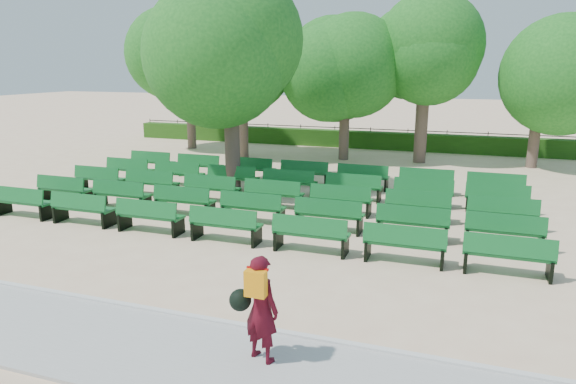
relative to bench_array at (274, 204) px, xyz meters
The scene contains 9 objects.
ground 1.23m from the bench_array, 106.79° to the right, with size 120.00×120.00×0.00m, color beige.
paving 8.58m from the bench_array, 92.36° to the right, with size 30.00×2.20×0.06m, color #AEADA9.
curb 7.43m from the bench_array, 92.73° to the right, with size 30.00×0.12×0.10m, color silver.
hedge 12.84m from the bench_array, 91.58° to the left, with size 26.00×0.70×0.90m, color #245115.
fence 13.23m from the bench_array, 91.53° to the left, with size 26.00×0.10×1.02m, color black, non-canonical shape.
tree_line 8.84m from the bench_array, 92.29° to the left, with size 21.80×6.80×7.04m, color #227220, non-canonical shape.
bench_array is the anchor object (origin of this frame).
tree_among 5.04m from the bench_array, 143.12° to the left, with size 4.76×4.76×6.50m.
person 8.77m from the bench_array, 70.88° to the right, with size 0.82×0.57×1.65m.
Camera 1 is at (5.87, -13.47, 4.36)m, focal length 32.00 mm.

